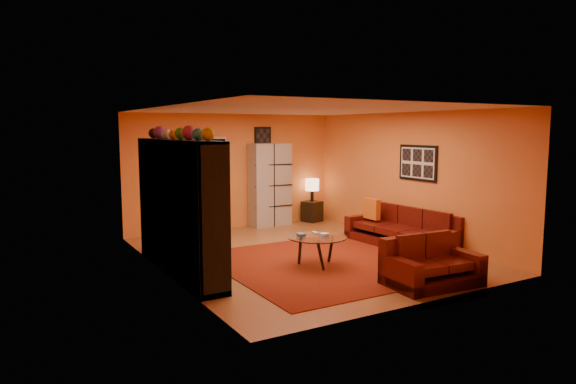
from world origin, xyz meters
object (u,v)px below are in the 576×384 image
entertainment_unit (179,207)px  loveseat (429,265)px  coffee_table (317,239)px  bowl_chair (173,239)px  table_lamp (312,185)px  storage_cabinet (270,185)px  sofa (404,231)px  tv (180,211)px  side_table (312,211)px

entertainment_unit → loveseat: (2.96, -2.42, -0.76)m
coffee_table → bowl_chair: bearing=131.9°
bowl_chair → table_lamp: size_ratio=1.15×
storage_cabinet → table_lamp: 1.15m
sofa → entertainment_unit: bearing=172.8°
storage_cabinet → bowl_chair: size_ratio=3.03×
entertainment_unit → tv: size_ratio=3.42×
entertainment_unit → bowl_chair: bearing=77.5°
table_lamp → loveseat: bearing=-104.1°
loveseat → table_lamp: (1.30, 5.17, 0.61)m
tv → sofa: bearing=-95.4°
entertainment_unit → loveseat: 3.90m
loveseat → side_table: 5.33m
sofa → table_lamp: table_lamp is taller
bowl_chair → tv: bearing=-101.0°
tv → table_lamp: (4.21, 2.68, -0.08)m
bowl_chair → table_lamp: bearing=20.8°
loveseat → coffee_table: (-0.87, 1.64, 0.16)m
sofa → side_table: size_ratio=4.72×
loveseat → coffee_table: loveseat is taller
coffee_table → bowl_chair: bowl_chair is taller
loveseat → side_table: (1.30, 5.17, -0.04)m
coffee_table → table_lamp: bearing=58.4°
coffee_table → table_lamp: table_lamp is taller
entertainment_unit → sofa: size_ratio=1.27×
coffee_table → side_table: size_ratio=1.96×
loveseat → sofa: bearing=-31.0°
bowl_chair → loveseat: bearing=-53.7°
tv → coffee_table: (2.03, -0.85, -0.52)m
loveseat → bowl_chair: loveseat is taller
tv → loveseat: size_ratio=0.63×
storage_cabinet → sofa: bearing=-71.2°
bowl_chair → entertainment_unit: bearing=-102.5°
bowl_chair → side_table: size_ratio=1.27×
coffee_table → sofa: bearing=10.7°
coffee_table → storage_cabinet: size_ratio=0.51×
entertainment_unit → sofa: (4.42, -0.34, -0.77)m
sofa → loveseat: 2.54m
sofa → table_lamp: (-0.16, 3.09, 0.61)m
sofa → table_lamp: bearing=90.1°
sofa → loveseat: bearing=-127.7°
tv → sofa: tv is taller
loveseat → bowl_chair: size_ratio=2.20×
loveseat → side_table: size_ratio=2.80×
tv → loveseat: 3.89m
sofa → coffee_table: sofa is taller
side_table → loveseat: bearing=-104.1°
entertainment_unit → side_table: (4.26, 2.75, -0.80)m
loveseat → tv: bearing=53.3°
storage_cabinet → coffee_table: bearing=-109.8°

